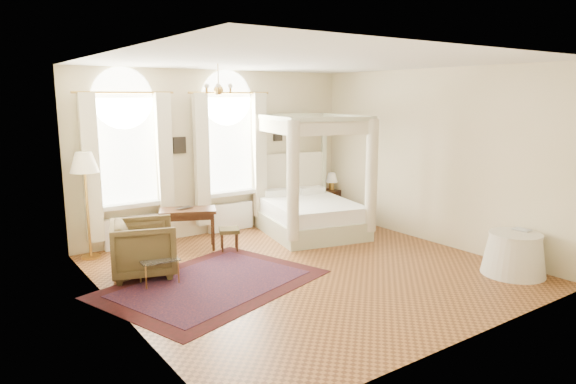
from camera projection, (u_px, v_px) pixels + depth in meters
name	position (u px, v px, depth m)	size (l,w,h in m)	color
ground	(307.00, 270.00, 8.35)	(6.00, 6.00, 0.00)	brown
room_walls	(307.00, 149.00, 7.99)	(6.00, 6.00, 6.00)	beige
window_left	(128.00, 169.00, 9.31)	(1.62, 0.27, 3.29)	white
window_right	(230.00, 160.00, 10.50)	(1.62, 0.27, 3.29)	white
chandelier	(218.00, 89.00, 8.27)	(0.51, 0.45, 0.50)	#B78C3D
wall_pictures	(222.00, 141.00, 10.44)	(2.54, 0.03, 0.39)	black
canopy_bed	(310.00, 207.00, 10.52)	(2.24, 2.56, 2.41)	#B8BA97
nightstand	(329.00, 204.00, 11.99)	(0.44, 0.39, 0.62)	#391E0F
nightstand_lamp	(332.00, 179.00, 11.98)	(0.27, 0.27, 0.40)	#B78C3D
writing_desk	(188.00, 215.00, 9.39)	(1.13, 0.88, 0.75)	#391E0F
laptop	(182.00, 208.00, 9.43)	(0.32, 0.21, 0.03)	black
stool	(229.00, 232.00, 9.37)	(0.47, 0.47, 0.41)	#483E1F
armchair	(144.00, 248.00, 8.04)	(0.94, 0.97, 0.88)	#47381E
coffee_table	(159.00, 261.00, 7.69)	(0.60, 0.44, 0.39)	white
floor_lamp	(84.00, 168.00, 8.70)	(0.48, 0.48, 1.86)	#B78C3D
oriental_rug	(212.00, 284.00, 7.72)	(3.66, 3.09, 0.01)	#3B0E0F
side_table	(514.00, 254.00, 8.11)	(0.98, 0.98, 0.67)	white
book	(519.00, 231.00, 8.15)	(0.19, 0.26, 0.02)	black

